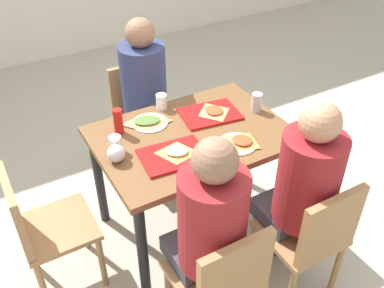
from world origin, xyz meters
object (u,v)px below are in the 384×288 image
at_px(main_table, 192,148).
at_px(plastic_cup_a, 162,102).
at_px(person_in_red, 208,226).
at_px(pizza_slice_d, 242,141).
at_px(chair_near_left, 222,280).
at_px(chair_left_end, 40,225).
at_px(person_in_brown_jacket, 301,185).
at_px(tray_red_far, 210,114).
at_px(foil_bundle, 116,153).
at_px(paper_plate_near_edge, 237,144).
at_px(tray_red_near, 173,156).
at_px(plastic_cup_b, 229,157).
at_px(plastic_cup_c, 115,144).
at_px(chair_far_side, 141,112).
at_px(pizza_slice_a, 177,152).
at_px(pizza_slice_b, 214,111).
at_px(paper_plate_center, 150,123).
at_px(soda_can, 257,102).
at_px(pizza_slice_c, 147,121).
at_px(condiment_bottle, 118,121).
at_px(person_far_side, 146,91).

relative_size(main_table, plastic_cup_a, 11.38).
height_order(person_in_red, pizza_slice_d, person_in_red).
xyz_separation_m(main_table, plastic_cup_a, (-0.03, 0.34, 0.16)).
height_order(main_table, chair_near_left, chair_near_left).
distance_m(chair_left_end, person_in_brown_jacket, 1.42).
xyz_separation_m(tray_red_far, foil_bundle, (-0.68, -0.14, 0.04)).
bearing_deg(paper_plate_near_edge, main_table, 127.47).
distance_m(tray_red_near, plastic_cup_b, 0.31).
bearing_deg(plastic_cup_c, chair_far_side, 57.98).
bearing_deg(plastic_cup_c, person_in_brown_jacket, -43.80).
distance_m(person_in_red, pizza_slice_a, 0.52).
relative_size(tray_red_near, pizza_slice_b, 1.95).
bearing_deg(chair_left_end, paper_plate_near_edge, -11.21).
bearing_deg(chair_left_end, tray_red_near, -10.65).
bearing_deg(plastic_cup_c, paper_plate_near_edge, -24.37).
xyz_separation_m(chair_far_side, pizza_slice_a, (-0.18, -0.93, 0.30)).
xyz_separation_m(paper_plate_center, soda_can, (0.65, -0.20, 0.06)).
relative_size(person_in_brown_jacket, paper_plate_near_edge, 5.71).
height_order(person_in_brown_jacket, pizza_slice_c, person_in_brown_jacket).
relative_size(chair_far_side, pizza_slice_b, 4.60).
bearing_deg(pizza_slice_b, paper_plate_center, 164.88).
xyz_separation_m(paper_plate_near_edge, plastic_cup_b, (-0.14, -0.12, 0.05)).
bearing_deg(paper_plate_center, chair_far_side, 73.22).
distance_m(pizza_slice_a, soda_can, 0.68).
bearing_deg(person_in_brown_jacket, paper_plate_center, 117.58).
distance_m(pizza_slice_a, pizza_slice_b, 0.48).
bearing_deg(chair_left_end, pizza_slice_d, -11.19).
bearing_deg(pizza_slice_c, foil_bundle, -139.89).
relative_size(pizza_slice_d, soda_can, 1.83).
bearing_deg(chair_far_side, soda_can, -57.82).
relative_size(pizza_slice_b, plastic_cup_b, 1.84).
relative_size(plastic_cup_b, condiment_bottle, 0.62).
distance_m(person_far_side, tray_red_near, 0.82).
bearing_deg(pizza_slice_c, soda_can, -17.44).
distance_m(person_far_side, pizza_slice_d, 0.90).
relative_size(person_in_brown_jacket, tray_red_near, 3.49).
bearing_deg(paper_plate_center, person_in_red, -97.44).
distance_m(person_in_red, person_far_side, 1.33).
distance_m(main_table, person_in_red, 0.71).
bearing_deg(condiment_bottle, paper_plate_near_edge, -39.49).
distance_m(person_far_side, soda_can, 0.80).
xyz_separation_m(tray_red_near, pizza_slice_c, (0.01, 0.37, 0.01)).
bearing_deg(paper_plate_center, plastic_cup_a, 40.50).
distance_m(chair_near_left, chair_far_side, 1.60).
relative_size(person_in_red, pizza_slice_c, 4.70).
height_order(chair_left_end, pizza_slice_b, chair_left_end).
bearing_deg(foil_bundle, main_table, 2.40).
distance_m(pizza_slice_c, foil_bundle, 0.39).
distance_m(tray_red_near, pizza_slice_b, 0.50).
bearing_deg(tray_red_far, tray_red_near, -146.54).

